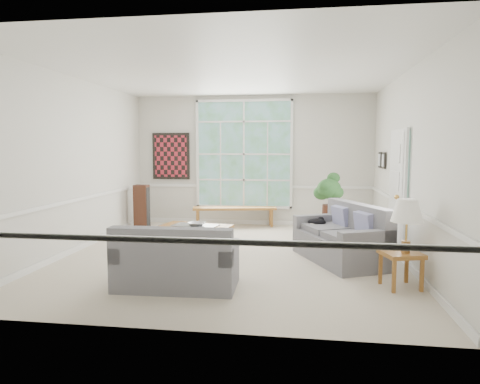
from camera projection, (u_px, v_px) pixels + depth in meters
The scene contains 24 objects.
floor at pixel (232, 256), 7.15m from camera, with size 5.50×6.00×0.01m, color beige.
ceiling at pixel (232, 72), 6.84m from camera, with size 5.50×6.00×0.02m, color white.
wall_back at pixel (253, 161), 9.95m from camera, with size 5.50×0.02×3.00m, color silver.
wall_front at pixel (182, 179), 4.04m from camera, with size 5.50×0.02×3.00m, color silver.
wall_left at pixel (75, 165), 7.38m from camera, with size 0.02×6.00×3.00m, color silver.
wall_right at pixel (408, 167), 6.61m from camera, with size 0.02×6.00×3.00m, color silver.
window_back at pixel (244, 154), 9.92m from camera, with size 2.30×0.08×2.40m, color white.
entry_door at pixel (395, 192), 7.25m from camera, with size 0.08×0.90×2.10m, color white.
door_sidelight at pixel (404, 189), 6.62m from camera, with size 0.08×0.26×1.90m, color white.
wall_art at pixel (171, 156), 10.16m from camera, with size 0.90×0.06×1.10m, color #5B181E.
wall_frame_near at pixel (383, 160), 8.34m from camera, with size 0.04×0.26×0.32m, color black.
wall_frame_far at pixel (380, 160), 8.73m from camera, with size 0.04×0.26×0.32m, color black.
loveseat_right at pixel (340, 233), 6.75m from camera, with size 0.87×1.68×0.91m, color slate.
loveseat_front at pixel (177, 255), 5.50m from camera, with size 1.53×0.79×0.83m, color slate.
coffee_table at pixel (195, 238), 7.43m from camera, with size 1.21×0.66×0.45m, color #966028.
pewter_bowl at pixel (197, 224), 7.35m from camera, with size 0.35×0.35×0.09m, color #A2A1A7.
window_bench at pixel (235, 217), 9.79m from camera, with size 1.89×0.37×0.44m, color #966028.
end_table at pixel (331, 228), 8.34m from camera, with size 0.48×0.48×0.48m, color #966028.
houseplant at pixel (329, 194), 8.30m from camera, with size 0.50×0.50×0.86m, color #295927, non-canonical shape.
side_table at pixel (401, 270), 5.48m from camera, with size 0.46×0.46×0.47m, color #966028.
table_lamp at pixel (407, 226), 5.38m from camera, with size 0.40×0.40×0.68m, color silver, non-canonical shape.
pet_bed at pixel (167, 228), 9.33m from camera, with size 0.41×0.41×0.12m, color gray.
floor_speaker at pixel (142, 207), 9.56m from camera, with size 0.30×0.24×0.98m, color #3A1D12.
cat at pixel (317, 222), 7.28m from camera, with size 0.31×0.22×0.14m, color black.
Camera 1 is at (1.11, -6.92, 1.79)m, focal length 32.00 mm.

